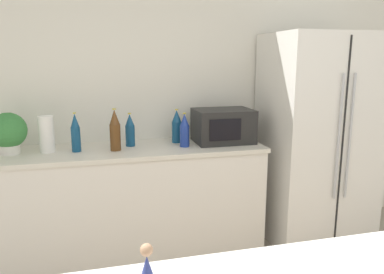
{
  "coord_description": "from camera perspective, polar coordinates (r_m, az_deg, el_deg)",
  "views": [
    {
      "loc": [
        -0.79,
        -0.53,
        1.6
      ],
      "look_at": [
        -0.3,
        1.39,
        1.18
      ],
      "focal_mm": 35.0,
      "sensor_mm": 36.0,
      "label": 1
    }
  ],
  "objects": [
    {
      "name": "potted_plant",
      "position": [
        3.07,
        -26.19,
        0.7
      ],
      "size": [
        0.26,
        0.26,
        0.31
      ],
      "color": "silver",
      "rests_on": "back_counter"
    },
    {
      "name": "back_bottle_1",
      "position": [
        3.06,
        -9.43,
        1.0
      ],
      "size": [
        0.08,
        0.08,
        0.27
      ],
      "color": "navy",
      "rests_on": "back_counter"
    },
    {
      "name": "microwave",
      "position": [
        3.17,
        4.75,
        1.72
      ],
      "size": [
        0.48,
        0.37,
        0.28
      ],
      "color": "black",
      "rests_on": "back_counter"
    },
    {
      "name": "refrigerator",
      "position": [
        3.48,
        18.41,
        -0.29
      ],
      "size": [
        0.88,
        0.75,
        1.81
      ],
      "color": "silver",
      "rests_on": "ground_plane"
    },
    {
      "name": "paper_towel_roll",
      "position": [
        3.02,
        -21.28,
        0.4
      ],
      "size": [
        0.11,
        0.11,
        0.28
      ],
      "color": "white",
      "rests_on": "back_counter"
    },
    {
      "name": "wall_back",
      "position": [
        3.37,
        -0.82,
        6.31
      ],
      "size": [
        8.0,
        0.06,
        2.55
      ],
      "color": "silver",
      "rests_on": "ground_plane"
    },
    {
      "name": "wise_man_figurine_crimson",
      "position": [
        1.17,
        -6.87,
        -19.33
      ],
      "size": [
        0.06,
        0.06,
        0.14
      ],
      "color": "navy",
      "rests_on": "bar_counter"
    },
    {
      "name": "back_bottle_4",
      "position": [
        2.97,
        -17.32,
        0.57
      ],
      "size": [
        0.07,
        0.07,
        0.3
      ],
      "color": "navy",
      "rests_on": "back_counter"
    },
    {
      "name": "back_bottle_2",
      "position": [
        3.0,
        -1.14,
        0.99
      ],
      "size": [
        0.08,
        0.08,
        0.28
      ],
      "color": "navy",
      "rests_on": "back_counter"
    },
    {
      "name": "back_counter",
      "position": [
        3.16,
        -9.01,
        -9.59
      ],
      "size": [
        2.13,
        0.63,
        0.9
      ],
      "color": "silver",
      "rests_on": "ground_plane"
    },
    {
      "name": "back_bottle_3",
      "position": [
        2.93,
        -11.65,
        0.97
      ],
      "size": [
        0.08,
        0.08,
        0.33
      ],
      "color": "brown",
      "rests_on": "back_counter"
    },
    {
      "name": "back_bottle_0",
      "position": [
        3.15,
        -2.34,
        1.59
      ],
      "size": [
        0.08,
        0.08,
        0.28
      ],
      "color": "navy",
      "rests_on": "back_counter"
    }
  ]
}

